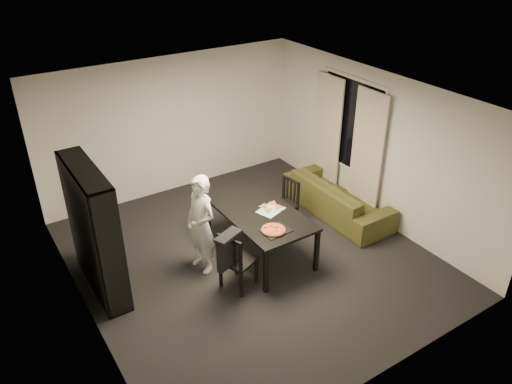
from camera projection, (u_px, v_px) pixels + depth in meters
room at (250, 185)px, 7.23m from camera, size 5.01×5.51×2.61m
window_pane at (351, 125)px, 8.75m from camera, size 0.02×1.40×1.60m
window_frame at (351, 125)px, 8.75m from camera, size 0.03×1.52×1.72m
curtain_left at (367, 155)px, 8.50m from camera, size 0.03×0.70×2.25m
curtain_right at (327, 135)px, 9.26m from camera, size 0.03×0.70×2.25m
bookshelf at (94, 231)px, 6.82m from camera, size 0.35×1.50×1.90m
dining_table at (260, 215)px, 7.67m from camera, size 1.01×1.82×0.76m
chair_left at (235, 258)px, 6.97m from camera, size 0.56×0.56×0.93m
chair_right at (286, 200)px, 8.45m from camera, size 0.45×0.45×0.87m
draped_jacket at (229, 249)px, 6.77m from camera, size 0.45×0.32×0.51m
person at (201, 225)px, 7.28m from camera, size 0.47×0.63×1.55m
baking_tray at (276, 230)px, 7.16m from camera, size 0.41×0.34×0.01m
pepperoni_pizza at (273, 230)px, 7.14m from camera, size 0.35×0.35×0.03m
kitchen_towel at (271, 210)px, 7.66m from camera, size 0.48×0.41×0.01m
pizza_slices at (270, 207)px, 7.73m from camera, size 0.37×0.31×0.01m
sofa at (337, 197)px, 8.90m from camera, size 0.85×2.17×0.63m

